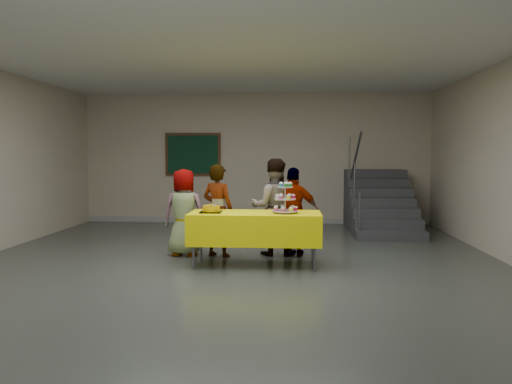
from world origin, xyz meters
TOP-DOWN VIEW (x-y plane):
  - room_shell at (0.00, 0.02)m, footprint 10.00×10.04m
  - bake_table at (0.31, 0.51)m, footprint 1.88×0.78m
  - cupcake_stand at (0.74, 0.47)m, footprint 0.38×0.38m
  - bear_cake at (-0.31, 0.47)m, footprint 0.32×0.36m
  - schoolchild_a at (-0.86, 1.16)m, footprint 0.70×0.49m
  - schoolchild_b at (-0.31, 1.12)m, footprint 0.62×0.53m
  - schoolchild_c at (0.56, 1.31)m, footprint 0.80×0.65m
  - schoolchild_d at (0.87, 1.19)m, footprint 0.86×0.47m
  - staircase at (2.70, 4.13)m, footprint 1.30×2.40m
  - noticeboard at (-1.45, 4.96)m, footprint 1.30×0.05m

SIDE VIEW (x-z plane):
  - staircase at x=2.70m, z-range -0.53..1.51m
  - bake_table at x=0.31m, z-range 0.17..0.94m
  - schoolchild_a at x=-0.86m, z-range 0.00..1.38m
  - schoolchild_d at x=0.87m, z-range 0.00..1.40m
  - schoolchild_b at x=-0.31m, z-range 0.00..1.45m
  - schoolchild_c at x=0.56m, z-range 0.00..1.54m
  - bear_cake at x=-0.31m, z-range 0.77..0.89m
  - cupcake_stand at x=0.74m, z-range 0.73..1.17m
  - noticeboard at x=-1.45m, z-range 1.10..2.10m
  - room_shell at x=0.00m, z-range 0.62..3.64m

